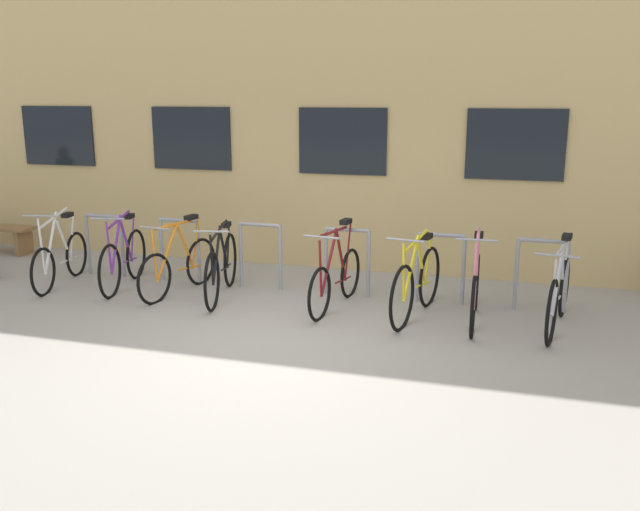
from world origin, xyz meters
TOP-DOWN VIEW (x-y plane):
  - ground_plane at (0.00, 0.00)m, footprint 42.00×42.00m
  - storefront_building at (-0.00, 6.70)m, footprint 28.00×7.05m
  - bike_rack at (-0.20, 1.90)m, footprint 6.62×0.05m
  - bicycle_pink at (2.07, 1.32)m, footprint 0.44×1.72m
  - bicycle_purple at (-2.62, 1.45)m, footprint 0.49×1.66m
  - bicycle_orange at (-1.76, 1.40)m, footprint 0.44×1.64m
  - bicycle_yellow at (1.40, 1.30)m, footprint 0.48×1.74m
  - bicycle_maroon at (0.39, 1.38)m, footprint 0.44×1.66m
  - bicycle_white at (-3.52, 1.31)m, footprint 0.50×1.64m
  - bicycle_silver at (2.98, 1.33)m, footprint 0.48×1.78m
  - bicycle_black at (-1.14, 1.40)m, footprint 0.54×1.81m

SIDE VIEW (x-z plane):
  - ground_plane at x=0.00m, z-range 0.00..0.00m
  - bicycle_white at x=-3.52m, z-range -0.17..0.91m
  - bicycle_orange at x=-1.76m, z-range -0.14..0.88m
  - bicycle_maroon at x=0.39m, z-range -0.16..0.91m
  - bicycle_pink at x=2.07m, z-range -0.16..0.93m
  - bicycle_purple at x=-2.62m, z-range -0.14..0.92m
  - bicycle_silver at x=2.98m, z-range -0.12..0.91m
  - bicycle_black at x=-1.14m, z-range -0.11..0.89m
  - bicycle_yellow at x=1.40m, z-range -0.12..0.92m
  - bike_rack at x=-0.20m, z-range 0.10..1.00m
  - storefront_building at x=0.00m, z-range 0.00..6.04m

